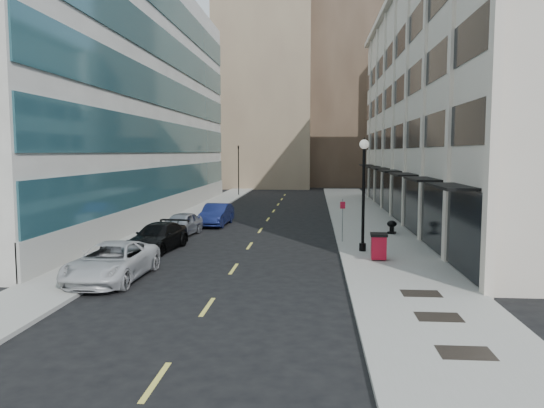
# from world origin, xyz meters

# --- Properties ---
(ground) EXTENTS (160.00, 160.00, 0.00)m
(ground) POSITION_xyz_m (0.00, 0.00, 0.00)
(ground) COLOR black
(ground) RESTS_ON ground
(sidewalk_right) EXTENTS (5.00, 80.00, 0.15)m
(sidewalk_right) POSITION_xyz_m (7.50, 20.00, 0.07)
(sidewalk_right) COLOR gray
(sidewalk_right) RESTS_ON ground
(sidewalk_left) EXTENTS (3.00, 80.00, 0.15)m
(sidewalk_left) POSITION_xyz_m (-6.50, 20.00, 0.07)
(sidewalk_left) COLOR gray
(sidewalk_left) RESTS_ON ground
(building_right) EXTENTS (15.30, 46.50, 18.25)m
(building_right) POSITION_xyz_m (16.94, 26.99, 8.99)
(building_right) COLOR beige
(building_right) RESTS_ON ground
(building_left) EXTENTS (16.14, 46.00, 20.00)m
(building_left) POSITION_xyz_m (-15.95, 27.00, 9.99)
(building_left) COLOR silver
(building_left) RESTS_ON ground
(skyline_tan_near) EXTENTS (14.00, 18.00, 28.00)m
(skyline_tan_near) POSITION_xyz_m (-4.00, 68.00, 14.00)
(skyline_tan_near) COLOR #907D5E
(skyline_tan_near) RESTS_ON ground
(skyline_brown) EXTENTS (12.00, 16.00, 34.00)m
(skyline_brown) POSITION_xyz_m (8.00, 72.00, 17.00)
(skyline_brown) COLOR brown
(skyline_brown) RESTS_ON ground
(skyline_tan_far) EXTENTS (12.00, 14.00, 22.00)m
(skyline_tan_far) POSITION_xyz_m (-14.00, 78.00, 11.00)
(skyline_tan_far) COLOR #907D5E
(skyline_tan_far) RESTS_ON ground
(skyline_stone) EXTENTS (10.00, 14.00, 20.00)m
(skyline_stone) POSITION_xyz_m (18.00, 66.00, 10.00)
(skyline_stone) COLOR beige
(skyline_stone) RESTS_ON ground
(grate_near) EXTENTS (1.40, 1.00, 0.01)m
(grate_near) POSITION_xyz_m (7.60, -2.00, 0.15)
(grate_near) COLOR black
(grate_near) RESTS_ON sidewalk_right
(grate_mid) EXTENTS (1.40, 1.00, 0.01)m
(grate_mid) POSITION_xyz_m (7.60, 1.00, 0.15)
(grate_mid) COLOR black
(grate_mid) RESTS_ON sidewalk_right
(grate_far) EXTENTS (1.40, 1.00, 0.01)m
(grate_far) POSITION_xyz_m (7.60, 3.80, 0.15)
(grate_far) COLOR black
(grate_far) RESTS_ON sidewalk_right
(road_centerline) EXTENTS (0.15, 68.20, 0.01)m
(road_centerline) POSITION_xyz_m (0.00, 17.00, 0.01)
(road_centerline) COLOR #D8CC4C
(road_centerline) RESTS_ON ground
(traffic_signal) EXTENTS (0.66, 0.66, 6.98)m
(traffic_signal) POSITION_xyz_m (-5.50, 48.00, 5.72)
(traffic_signal) COLOR black
(traffic_signal) RESTS_ON ground
(car_white_van) EXTENTS (2.73, 5.69, 1.56)m
(car_white_van) POSITION_xyz_m (-4.72, 5.43, 0.78)
(car_white_van) COLOR silver
(car_white_van) RESTS_ON ground
(car_black_pickup) EXTENTS (2.74, 5.29, 1.47)m
(car_black_pickup) POSITION_xyz_m (-4.80, 12.21, 0.73)
(car_black_pickup) COLOR black
(car_black_pickup) RESTS_ON ground
(car_silver_sedan) EXTENTS (2.31, 4.58, 1.49)m
(car_silver_sedan) POSITION_xyz_m (-4.80, 17.28, 0.75)
(car_silver_sedan) COLOR #A0A3A9
(car_silver_sedan) RESTS_ON ground
(car_blue_sedan) EXTENTS (1.93, 4.87, 1.58)m
(car_blue_sedan) POSITION_xyz_m (-3.44, 22.21, 0.79)
(car_blue_sedan) COLOR #151E52
(car_blue_sedan) RESTS_ON ground
(trash_bin) EXTENTS (0.83, 0.91, 1.29)m
(trash_bin) POSITION_xyz_m (6.77, 9.90, 0.85)
(trash_bin) COLOR #AB0B21
(trash_bin) RESTS_ON sidewalk_right
(lamppost) EXTENTS (0.50, 0.50, 5.97)m
(lamppost) POSITION_xyz_m (6.22, 12.16, 3.65)
(lamppost) COLOR black
(lamppost) RESTS_ON sidewalk_right
(sign_post) EXTENTS (0.29, 0.06, 2.49)m
(sign_post) POSITION_xyz_m (5.30, 14.99, 1.75)
(sign_post) COLOR slate
(sign_post) RESTS_ON sidewalk_right
(urn_planter) EXTENTS (0.61, 0.61, 0.84)m
(urn_planter) POSITION_xyz_m (8.60, 18.27, 0.66)
(urn_planter) COLOR black
(urn_planter) RESTS_ON sidewalk_right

